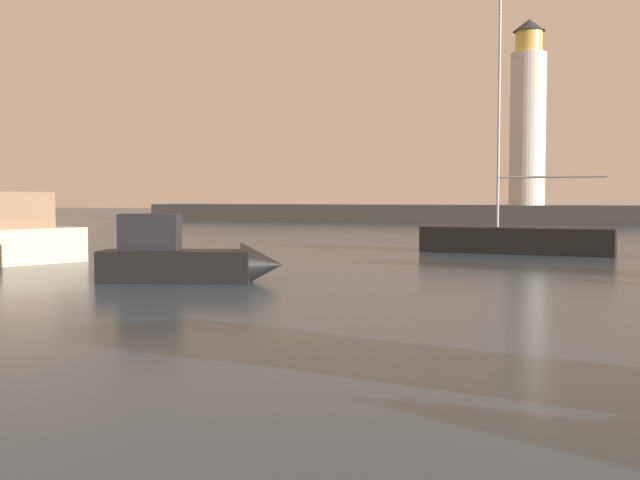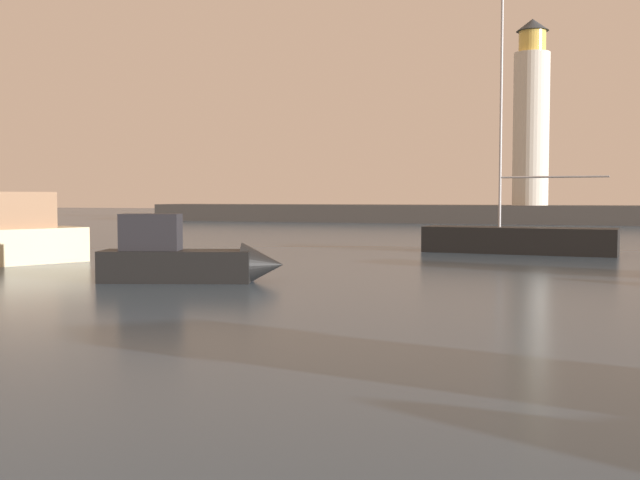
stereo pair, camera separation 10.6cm
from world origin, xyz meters
The scene contains 5 objects.
ground_plane centered at (0.00, 36.86, 0.00)m, with size 221.16×221.16×0.00m, color #384C60.
breakwater centered at (0.00, 73.72, 0.86)m, with size 70.56×6.11×1.73m, color #423F3D.
lighthouse centered at (2.91, 73.72, 9.91)m, with size 3.30×3.30×17.27m.
motorboat_3 centered at (-3.98, 19.60, 0.66)m, with size 5.64×2.88×2.19m.
sailboat_moored centered at (4.54, 34.62, 0.65)m, with size 8.62×2.83×13.69m.
Camera 2 is at (6.96, -1.09, 2.57)m, focal length 43.24 mm.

